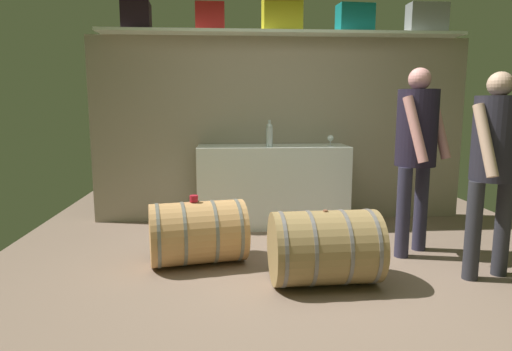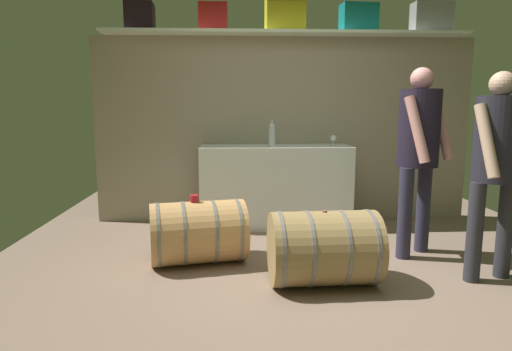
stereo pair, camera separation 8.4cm
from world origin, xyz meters
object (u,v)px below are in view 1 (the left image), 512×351
toolcase_black (136,16)px  wine_barrel_far (325,247)px  toolcase_yellow (282,16)px  winemaker_pouring (417,142)px  toolcase_red (210,17)px  visitor_tasting (495,154)px  toolcase_teal (355,19)px  work_cabinet (273,186)px  tasting_cup (194,198)px  wine_barrel_near (198,233)px  wine_glass (330,139)px  toolcase_grey (427,19)px  wine_bottle_clear (269,134)px

toolcase_black → wine_barrel_far: size_ratio=0.36×
toolcase_yellow → winemaker_pouring: (1.09, -1.24, -1.32)m
toolcase_black → toolcase_red: size_ratio=0.96×
visitor_tasting → toolcase_teal: bearing=-85.1°
toolcase_yellow → work_cabinet: bearing=-127.2°
tasting_cup → winemaker_pouring: 2.08m
toolcase_black → toolcase_teal: size_ratio=0.77×
tasting_cup → toolcase_yellow: bearing=55.8°
wine_barrel_near → visitor_tasting: 2.51m
toolcase_yellow → wine_glass: 1.49m
wine_barrel_near → visitor_tasting: (2.35, -0.49, 0.73)m
toolcase_black → tasting_cup: 2.33m
toolcase_black → work_cabinet: 2.42m
toolcase_black → winemaker_pouring: (2.70, -1.24, -1.30)m
toolcase_teal → wine_barrel_far: 2.89m
wine_glass → toolcase_black: bearing=174.1°
wine_barrel_far → toolcase_yellow: bearing=90.9°
toolcase_grey → toolcase_red: bearing=179.6°
wine_glass → wine_barrel_near: bearing=-141.5°
wine_glass → wine_barrel_far: (-0.42, -1.67, -0.72)m
toolcase_yellow → visitor_tasting: size_ratio=0.27×
wine_bottle_clear → wine_glass: bearing=8.3°
toolcase_red → toolcase_teal: 1.64m
visitor_tasting → tasting_cup: bearing=-25.2°
wine_barrel_far → visitor_tasting: (1.34, 0.03, 0.71)m
wine_bottle_clear → wine_barrel_near: wine_bottle_clear is taller
toolcase_grey → toolcase_teal: bearing=179.6°
toolcase_black → toolcase_red: bearing=-3.2°
toolcase_grey → wine_glass: toolcase_grey is taller
work_cabinet → toolcase_red: bearing=166.1°
toolcase_teal → toolcase_red: bearing=175.5°
toolcase_yellow → wine_barrel_far: size_ratio=0.52×
toolcase_grey → wine_bottle_clear: toolcase_grey is taller
toolcase_red → visitor_tasting: bearing=-40.0°
toolcase_red → wine_barrel_far: size_ratio=0.37×
wine_bottle_clear → wine_glass: size_ratio=2.44×
wine_bottle_clear → toolcase_yellow: bearing=62.5°
work_cabinet → wine_barrel_far: size_ratio=2.01×
work_cabinet → visitor_tasting: 2.36m
wine_barrel_far → visitor_tasting: visitor_tasting is taller
work_cabinet → wine_bottle_clear: wine_bottle_clear is taller
wine_barrel_near → winemaker_pouring: 2.14m
toolcase_teal → wine_glass: (-0.30, -0.22, -1.35)m
wine_glass → visitor_tasting: (0.92, -1.64, -0.00)m
toolcase_grey → work_cabinet: toolcase_grey is taller
wine_bottle_clear → wine_barrel_near: size_ratio=0.32×
winemaker_pouring → toolcase_grey: bearing=-152.0°
work_cabinet → wine_bottle_clear: (-0.06, -0.15, 0.60)m
toolcase_grey → wine_glass: (-1.14, -0.22, -1.36)m
toolcase_black → wine_barrel_near: bearing=-65.7°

